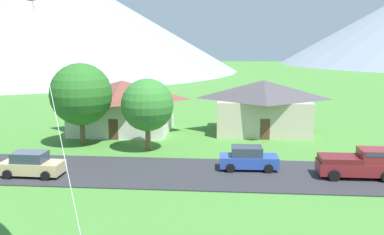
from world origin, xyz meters
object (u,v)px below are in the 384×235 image
at_px(house_left_center, 123,105).
at_px(tree_center, 81,94).
at_px(pickup_truck_maroon_east_side, 359,163).
at_px(parked_car_tan_mid_east, 32,165).
at_px(parked_car_blue_mid_west, 248,159).
at_px(tree_right_of_center, 147,105).
at_px(house_leftmost, 263,106).

bearing_deg(house_left_center, tree_center, -110.30).
relative_size(tree_center, pickup_truck_maroon_east_side, 1.42).
relative_size(tree_center, parked_car_tan_mid_east, 1.74).
distance_m(parked_car_blue_mid_west, pickup_truck_maroon_east_side, 7.56).
xyz_separation_m(parked_car_blue_mid_west, pickup_truck_maroon_east_side, (7.46, -1.26, 0.19)).
distance_m(house_left_center, parked_car_blue_mid_west, 17.78).
bearing_deg(tree_right_of_center, pickup_truck_maroon_east_side, -22.11).
bearing_deg(house_left_center, house_leftmost, 3.61).
bearing_deg(tree_center, parked_car_blue_mid_west, -24.34).
distance_m(house_left_center, parked_car_tan_mid_east, 15.86).
distance_m(tree_center, tree_right_of_center, 6.45).
bearing_deg(house_leftmost, parked_car_tan_mid_east, -135.86).
xyz_separation_m(house_left_center, parked_car_tan_mid_east, (-2.60, -15.53, -1.88)).
distance_m(tree_center, parked_car_blue_mid_west, 16.45).
xyz_separation_m(tree_right_of_center, pickup_truck_maroon_east_side, (15.80, -6.42, -2.87)).
bearing_deg(house_leftmost, tree_right_of_center, -140.90).
xyz_separation_m(house_leftmost, pickup_truck_maroon_east_side, (5.47, -14.81, -1.73)).
relative_size(parked_car_blue_mid_west, parked_car_tan_mid_east, 1.00).
relative_size(house_leftmost, parked_car_tan_mid_east, 2.33).
distance_m(tree_right_of_center, pickup_truck_maroon_east_side, 17.29).
bearing_deg(tree_center, house_leftmost, 22.75).
bearing_deg(parked_car_blue_mid_west, tree_center, 155.66).
distance_m(tree_center, parked_car_tan_mid_east, 10.20).
relative_size(house_leftmost, pickup_truck_maroon_east_side, 1.90).
bearing_deg(pickup_truck_maroon_east_side, tree_center, 160.39).
height_order(house_leftmost, parked_car_blue_mid_west, house_leftmost).
distance_m(tree_right_of_center, parked_car_blue_mid_west, 10.28).
height_order(parked_car_tan_mid_east, pickup_truck_maroon_east_side, pickup_truck_maroon_east_side).
height_order(house_left_center, parked_car_blue_mid_west, house_left_center).
xyz_separation_m(house_left_center, parked_car_blue_mid_west, (12.36, -12.65, -1.88)).
distance_m(house_leftmost, tree_right_of_center, 13.36).
bearing_deg(parked_car_tan_mid_east, parked_car_blue_mid_west, 10.92).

